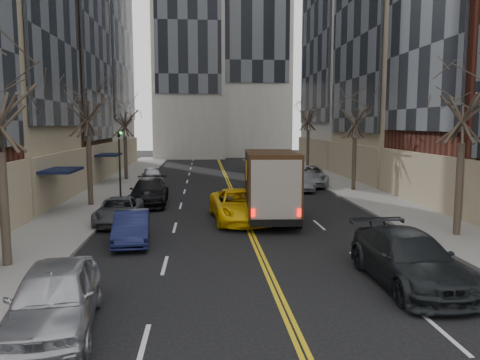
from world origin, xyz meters
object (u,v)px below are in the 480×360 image
at_px(observer_sedan, 408,259).
at_px(pedestrian, 279,198).
at_px(taxi, 240,206).
at_px(ups_truck, 270,186).

height_order(observer_sedan, pedestrian, observer_sedan).
bearing_deg(observer_sedan, taxi, 113.54).
height_order(taxi, pedestrian, taxi).
xyz_separation_m(ups_truck, observer_sedan, (2.86, -9.75, -0.99)).
bearing_deg(taxi, ups_truck, -6.21).
relative_size(taxi, pedestrian, 3.68).
bearing_deg(observer_sedan, pedestrian, 98.66).
bearing_deg(pedestrian, observer_sedan, -153.15).
bearing_deg(taxi, pedestrian, 40.93).
xyz_separation_m(taxi, pedestrian, (2.39, 2.43, -0.02)).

